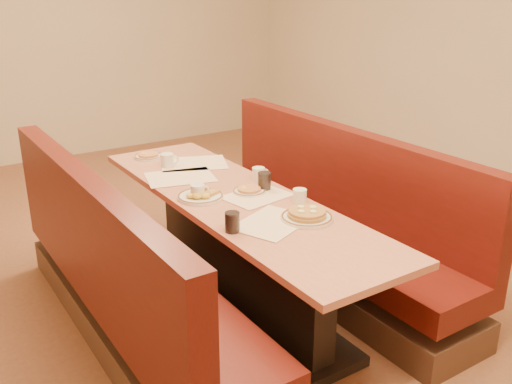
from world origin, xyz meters
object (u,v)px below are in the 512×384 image
booth_left (125,287)px  coffee_mug_d (168,160)px  coffee_mug_a (300,196)px  soda_tumbler_mid (264,181)px  coffee_mug_b (198,192)px  coffee_mug_c (259,174)px  diner_table (236,253)px  eggs_plate (200,196)px  soda_tumbler_near (232,222)px  pancake_plate (307,216)px  booth_right (326,228)px

booth_left → coffee_mug_d: booth_left is taller
coffee_mug_a → soda_tumbler_mid: size_ratio=1.00×
coffee_mug_b → coffee_mug_c: size_ratio=1.02×
diner_table → soda_tumbler_mid: size_ratio=22.16×
eggs_plate → soda_tumbler_near: size_ratio=2.59×
pancake_plate → eggs_plate: size_ratio=1.03×
booth_left → eggs_plate: (0.54, 0.09, 0.41)m
booth_right → soda_tumbler_near: 1.19m
booth_left → eggs_plate: booth_left is taller
pancake_plate → coffee_mug_c: size_ratio=2.43×
eggs_plate → coffee_mug_d: (0.10, 0.68, 0.03)m
coffee_mug_b → diner_table: bearing=-16.0°
coffee_mug_a → soda_tumbler_near: (-0.54, -0.13, 0.01)m
pancake_plate → soda_tumbler_near: size_ratio=2.67×
booth_left → booth_right: size_ratio=1.00×
booth_left → coffee_mug_c: 1.12m
diner_table → coffee_mug_b: (-0.21, 0.09, 0.42)m
soda_tumbler_near → booth_left: bearing=136.5°
eggs_plate → coffee_mug_c: 0.48m
eggs_plate → coffee_mug_d: bearing=81.3°
coffee_mug_a → coffee_mug_c: 0.47m
coffee_mug_a → coffee_mug_c: bearing=65.3°
coffee_mug_a → coffee_mug_d: (-0.35, 1.06, 0.00)m
diner_table → eggs_plate: size_ratio=9.00×
soda_tumbler_near → booth_right: bearing=23.0°
booth_left → soda_tumbler_mid: booth_left is taller
booth_right → soda_tumbler_mid: 0.68m
booth_left → pancake_plate: booth_left is taller
soda_tumbler_near → coffee_mug_a: bearing=13.5°
eggs_plate → coffee_mug_b: coffee_mug_b is taller
booth_left → coffee_mug_b: bearing=9.2°
coffee_mug_b → coffee_mug_a: bearing=-33.1°
coffee_mug_b → coffee_mug_d: coffee_mug_d is taller
booth_right → coffee_mug_d: (-0.82, 0.76, 0.44)m
coffee_mug_a → coffee_mug_d: coffee_mug_d is taller
pancake_plate → soda_tumbler_near: bearing=168.4°
diner_table → coffee_mug_c: coffee_mug_c is taller
pancake_plate → diner_table: bearing=105.4°
coffee_mug_c → soda_tumbler_mid: soda_tumbler_mid is taller
coffee_mug_b → soda_tumbler_near: bearing=-91.6°
coffee_mug_c → soda_tumbler_near: (-0.56, -0.60, 0.01)m
diner_table → coffee_mug_a: bearing=-49.2°
booth_left → coffee_mug_c: bearing=9.3°
booth_left → coffee_mug_a: 1.12m
booth_left → diner_table: bearing=0.0°
booth_left → eggs_plate: 0.68m
soda_tumbler_mid → diner_table: bearing=-178.4°
pancake_plate → coffee_mug_c: coffee_mug_c is taller
eggs_plate → coffee_mug_a: (0.45, -0.39, 0.03)m
pancake_plate → coffee_mug_d: bearing=100.2°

